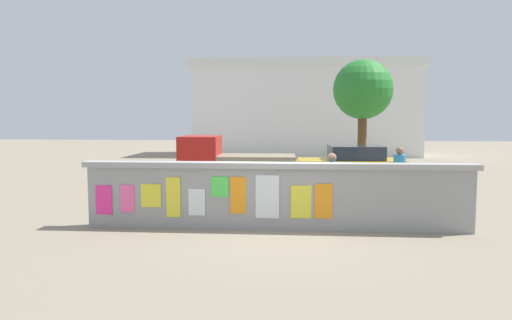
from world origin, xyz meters
TOP-DOWN VIEW (x-y plane):
  - ground at (0.00, 8.00)m, footprint 60.00×60.00m
  - poster_wall at (-0.01, -0.00)m, footprint 8.59×0.42m
  - auto_rickshaw_truck at (-1.59, 4.64)m, footprint 3.63×1.57m
  - car_parked at (2.47, 7.37)m, footprint 3.89×1.92m
  - motorcycle at (1.94, 2.42)m, footprint 1.90×0.56m
  - bicycle_near at (-0.45, 1.23)m, footprint 1.68×0.51m
  - bicycle_far at (-3.36, 1.45)m, footprint 1.70×0.44m
  - person_walking at (1.27, 0.94)m, footprint 0.48×0.48m
  - person_bystander at (3.33, 3.27)m, footprint 0.42×0.42m
  - tree_roadside at (3.38, 11.27)m, footprint 2.62×2.62m
  - building_background at (1.08, 20.78)m, footprint 14.16×4.65m

SIDE VIEW (x-z plane):
  - ground at x=0.00m, z-range 0.00..0.00m
  - bicycle_near at x=-0.45m, z-range -0.11..0.84m
  - bicycle_far at x=-3.36m, z-range -0.11..0.84m
  - motorcycle at x=1.94m, z-range 0.03..0.90m
  - car_parked at x=2.47m, z-range 0.03..1.43m
  - poster_wall at x=-0.01m, z-range 0.02..1.50m
  - auto_rickshaw_truck at x=-1.59m, z-range -0.02..1.83m
  - person_walking at x=1.27m, z-range 0.18..1.80m
  - person_bystander at x=3.33m, z-range 0.18..1.80m
  - building_background at x=1.08m, z-range 0.02..5.95m
  - tree_roadside at x=3.38m, z-range 1.11..6.06m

